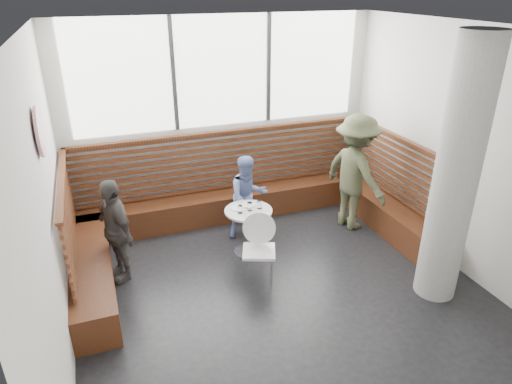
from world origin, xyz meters
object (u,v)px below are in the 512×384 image
object	(u,v)px
child_left	(115,230)
adult_man	(355,173)
cafe_table	(248,222)
child_back	(248,197)
cafe_chair	(257,243)
concrete_column	(456,176)

from	to	relation	value
child_left	adult_man	bearing A→B (deg)	70.77
adult_man	cafe_table	bearing A→B (deg)	83.62
cafe_table	child_back	xyz separation A→B (m)	(0.17, 0.50, 0.15)
cafe_table	adult_man	bearing A→B (deg)	6.13
child_left	cafe_chair	bearing A→B (deg)	47.12
child_back	child_left	bearing A→B (deg)	-171.37
child_back	cafe_table	bearing A→B (deg)	-113.53
concrete_column	child_left	size ratio (longest dim) A/B	2.26
concrete_column	adult_man	size ratio (longest dim) A/B	1.73
concrete_column	adult_man	distance (m)	2.00
concrete_column	child_back	size ratio (longest dim) A/B	2.46
concrete_column	cafe_chair	size ratio (longest dim) A/B	3.52
child_back	adult_man	bearing A→B (deg)	-14.98
concrete_column	child_back	world-z (taller)	concrete_column
adult_man	child_left	distance (m)	3.65
concrete_column	child_left	distance (m)	4.21
cafe_table	adult_man	world-z (taller)	adult_man
cafe_table	child_back	bearing A→B (deg)	71.16
cafe_chair	adult_man	world-z (taller)	adult_man
adult_man	concrete_column	bearing A→B (deg)	170.60
cafe_chair	child_left	world-z (taller)	child_left
cafe_chair	child_left	distance (m)	1.84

